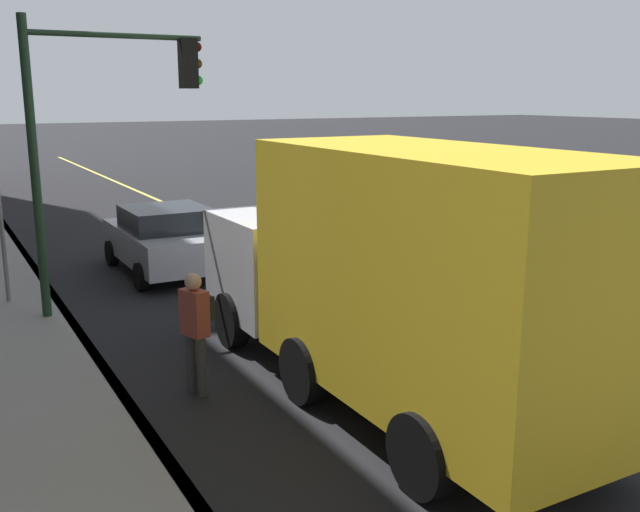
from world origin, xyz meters
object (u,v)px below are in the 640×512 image
pedestrian_with_backpack (196,324)px  traffic_light_mast (102,117)px  car_silver (166,239)px  car_black (358,216)px  truck_yellow (397,274)px  street_sign_post (0,215)px

pedestrian_with_backpack → traffic_light_mast: (4.24, 0.13, 2.64)m
car_silver → traffic_light_mast: traffic_light_mast is taller
car_black → car_silver: bearing=93.7°
car_black → pedestrian_with_backpack: (-7.27, 7.12, 0.18)m
car_silver → car_black: size_ratio=0.92×
traffic_light_mast → car_black: bearing=-67.3°
car_silver → truck_yellow: 8.53m
car_silver → car_black: bearing=-86.3°
pedestrian_with_backpack → street_sign_post: street_sign_post is taller
car_black → traffic_light_mast: (-3.03, 7.26, 2.81)m
car_silver → pedestrian_with_backpack: pedestrian_with_backpack is taller
car_silver → street_sign_post: bearing=110.5°
car_black → pedestrian_with_backpack: 10.18m
car_silver → traffic_light_mast: bearing=145.6°
pedestrian_with_backpack → car_silver: bearing=-13.8°
car_black → street_sign_post: size_ratio=1.40×
street_sign_post → car_silver: bearing=-69.5°
car_black → truck_yellow: 10.14m
truck_yellow → car_black: bearing=-29.2°
truck_yellow → street_sign_post: truck_yellow is taller
car_black → pedestrian_with_backpack: bearing=135.6°
traffic_light_mast → car_silver: bearing=-34.4°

